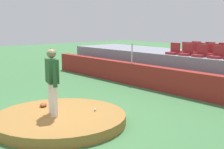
% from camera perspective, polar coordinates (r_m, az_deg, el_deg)
% --- Properties ---
extents(ground_plane, '(60.00, 60.00, 0.00)m').
position_cam_1_polar(ground_plane, '(8.51, -9.76, -9.19)').
color(ground_plane, '#3E7541').
extents(pitchers_mound, '(3.61, 3.61, 0.27)m').
position_cam_1_polar(pitchers_mound, '(8.46, -9.79, -8.31)').
color(pitchers_mound, olive).
rests_on(pitchers_mound, ground_plane).
extents(pitcher, '(0.79, 0.39, 1.82)m').
position_cam_1_polar(pitcher, '(8.18, -11.28, -0.36)').
color(pitcher, silver).
rests_on(pitcher, pitchers_mound).
extents(baseball, '(0.07, 0.07, 0.07)m').
position_cam_1_polar(baseball, '(8.60, -3.23, -6.69)').
color(baseball, white).
rests_on(baseball, pitchers_mound).
extents(fielding_glove, '(0.36, 0.35, 0.11)m').
position_cam_1_polar(fielding_glove, '(9.25, -12.89, -5.63)').
color(fielding_glove, brown).
rests_on(fielding_glove, pitchers_mound).
extents(brick_barrier, '(16.97, 0.40, 0.97)m').
position_cam_1_polar(brick_barrier, '(11.89, 12.85, -1.48)').
color(brick_barrier, maroon).
rests_on(brick_barrier, ground_plane).
extents(fence_post_left, '(0.06, 0.06, 0.88)m').
position_cam_1_polar(fence_post_left, '(13.53, 3.81, 4.02)').
color(fence_post_left, silver).
rests_on(fence_post_left, brick_barrier).
extents(bleacher_platform, '(16.58, 3.07, 1.39)m').
position_cam_1_polar(bleacher_platform, '(13.75, 18.69, 0.62)').
color(bleacher_platform, gray).
rests_on(bleacher_platform, ground_plane).
extents(stadium_chair_0, '(0.48, 0.44, 0.50)m').
position_cam_1_polar(stadium_chair_0, '(13.58, 11.62, 4.44)').
color(stadium_chair_0, maroon).
rests_on(stadium_chair_0, bleacher_platform).
extents(stadium_chair_1, '(0.48, 0.44, 0.50)m').
position_cam_1_polar(stadium_chair_1, '(13.18, 13.99, 4.20)').
color(stadium_chair_1, maroon).
rests_on(stadium_chair_1, bleacher_platform).
extents(stadium_chair_2, '(0.48, 0.44, 0.50)m').
position_cam_1_polar(stadium_chair_2, '(12.78, 16.45, 3.93)').
color(stadium_chair_2, maroon).
rests_on(stadium_chair_2, bleacher_platform).
extents(stadium_chair_3, '(0.48, 0.44, 0.50)m').
position_cam_1_polar(stadium_chair_3, '(12.44, 19.29, 3.64)').
color(stadium_chair_3, maroon).
rests_on(stadium_chair_3, bleacher_platform).
extents(stadium_chair_5, '(0.48, 0.44, 0.50)m').
position_cam_1_polar(stadium_chair_5, '(14.26, 13.73, 4.60)').
color(stadium_chair_5, maroon).
rests_on(stadium_chair_5, bleacher_platform).
extents(stadium_chair_6, '(0.48, 0.44, 0.50)m').
position_cam_1_polar(stadium_chair_6, '(13.86, 15.99, 4.37)').
color(stadium_chair_6, maroon).
rests_on(stadium_chair_6, bleacher_platform).
extents(stadium_chair_7, '(0.48, 0.44, 0.50)m').
position_cam_1_polar(stadium_chair_7, '(13.48, 18.39, 4.11)').
color(stadium_chair_7, maroon).
rests_on(stadium_chair_7, bleacher_platform).
extents(stadium_chair_10, '(0.48, 0.44, 0.50)m').
position_cam_1_polar(stadium_chair_10, '(14.92, 15.44, 4.74)').
color(stadium_chair_10, maroon).
rests_on(stadium_chair_10, bleacher_platform).
extents(stadium_chair_11, '(0.48, 0.44, 0.50)m').
position_cam_1_polar(stadium_chair_11, '(14.54, 17.85, 4.50)').
color(stadium_chair_11, maroon).
rests_on(stadium_chair_11, bleacher_platform).
extents(stadium_chair_12, '(0.48, 0.44, 0.50)m').
position_cam_1_polar(stadium_chair_12, '(14.15, 20.21, 4.25)').
color(stadium_chair_12, maroon).
rests_on(stadium_chair_12, bleacher_platform).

